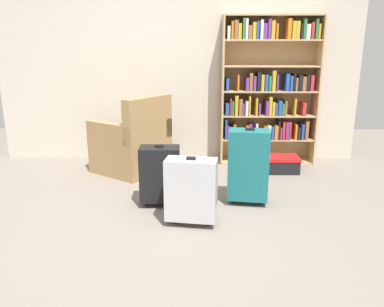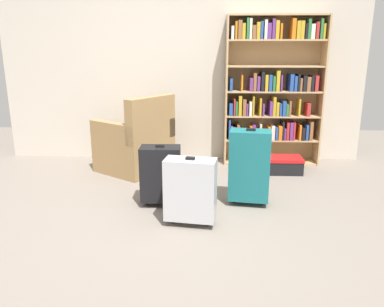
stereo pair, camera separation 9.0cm
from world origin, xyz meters
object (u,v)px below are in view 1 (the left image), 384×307
(mug, at_px, (179,164))
(suitcase_silver, at_px, (191,190))
(suitcase_black, at_px, (160,174))
(suitcase_teal, at_px, (249,165))
(storage_box, at_px, (279,164))
(bookshelf, at_px, (269,88))
(armchair, at_px, (133,145))

(mug, relative_size, suitcase_silver, 0.21)
(suitcase_silver, distance_m, suitcase_black, 0.50)
(mug, relative_size, suitcase_teal, 0.17)
(mug, xyz_separation_m, storage_box, (1.19, -0.12, 0.05))
(mug, height_order, suitcase_silver, suitcase_silver)
(bookshelf, bearing_deg, armchair, -165.76)
(mug, distance_m, suitcase_silver, 1.56)
(suitcase_teal, bearing_deg, mug, 122.91)
(mug, bearing_deg, suitcase_teal, -57.09)
(armchair, bearing_deg, suitcase_black, -68.19)
(armchair, distance_m, suitcase_black, 1.10)
(mug, height_order, storage_box, storage_box)
(armchair, bearing_deg, bookshelf, 14.24)
(armchair, distance_m, suitcase_teal, 1.56)
(storage_box, relative_size, suitcase_silver, 0.78)
(bookshelf, bearing_deg, storage_box, -78.90)
(armchair, bearing_deg, mug, 11.21)
(bookshelf, xyz_separation_m, suitcase_teal, (-0.41, -1.38, -0.57))
(storage_box, height_order, suitcase_teal, suitcase_teal)
(storage_box, xyz_separation_m, suitcase_teal, (-0.49, -0.95, 0.28))
(armchair, relative_size, mug, 8.11)
(bookshelf, distance_m, storage_box, 0.95)
(bookshelf, height_order, storage_box, bookshelf)
(armchair, height_order, suitcase_teal, armchair)
(suitcase_silver, bearing_deg, bookshelf, 63.10)
(suitcase_silver, xyz_separation_m, suitcase_black, (-0.29, 0.40, -0.00))
(suitcase_black, bearing_deg, armchair, 111.81)
(suitcase_silver, bearing_deg, suitcase_black, 126.26)
(bookshelf, relative_size, suitcase_silver, 3.10)
(bookshelf, relative_size, storage_box, 3.96)
(storage_box, distance_m, suitcase_silver, 1.75)
(mug, bearing_deg, armchair, -168.79)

